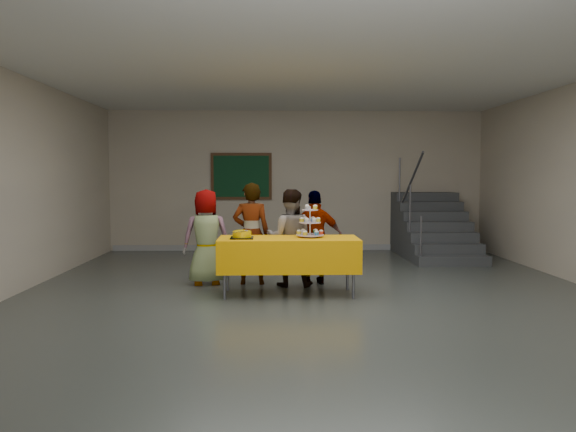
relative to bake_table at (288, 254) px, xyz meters
name	(u,v)px	position (x,y,z in m)	size (l,w,h in m)	color
room_shell	(315,134)	(0.32, -0.39, 1.57)	(10.00, 10.04, 3.02)	#4C514C
bake_table	(288,254)	(0.00, 0.00, 0.00)	(1.88, 0.78, 0.77)	#595960
cupcake_stand	(310,225)	(0.30, 0.08, 0.38)	(0.38, 0.38, 0.44)	silver
bear_cake	(242,234)	(-0.62, -0.06, 0.27)	(0.32, 0.36, 0.12)	black
schoolchild_a	(206,237)	(-1.19, 0.75, 0.15)	(0.69, 0.45, 1.41)	slate
schoolchild_b	(251,234)	(-0.53, 0.76, 0.20)	(0.55, 0.36, 1.50)	slate
schoolchild_c	(290,238)	(0.04, 0.58, 0.15)	(0.69, 0.53, 1.41)	#5C5C65
schoolchild_d	(315,237)	(0.42, 0.74, 0.14)	(0.81, 0.34, 1.39)	slate
staircase	(431,231)	(3.02, 3.72, -0.07)	(1.30, 2.40, 2.04)	#424447
noticeboard	(241,176)	(-0.87, 4.55, 1.04)	(1.30, 0.05, 1.00)	#472B16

